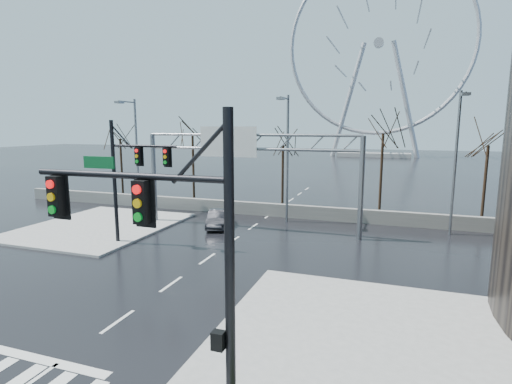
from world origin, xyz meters
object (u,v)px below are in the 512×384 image
at_px(ferris_wheel, 378,51).
at_px(signal_mast_far, 128,171).
at_px(signal_mast_near, 176,242).
at_px(sign_gantry, 243,160).
at_px(car, 218,219).

bearing_deg(ferris_wheel, signal_mast_far, -97.20).
relative_size(signal_mast_near, sign_gantry, 0.49).
height_order(signal_mast_near, sign_gantry, signal_mast_near).
height_order(signal_mast_near, signal_mast_far, same).
bearing_deg(sign_gantry, signal_mast_far, -132.47).
distance_m(sign_gantry, ferris_wheel, 82.91).
xyz_separation_m(signal_mast_near, signal_mast_far, (-11.01, 13.00, -0.04)).
relative_size(signal_mast_near, signal_mast_far, 1.00).
xyz_separation_m(sign_gantry, car, (-2.13, 0.05, -4.53)).
height_order(ferris_wheel, car, ferris_wheel).
xyz_separation_m(signal_mast_near, ferris_wheel, (-0.14, 99.04, 21.26)).
bearing_deg(car, signal_mast_far, -136.02).
bearing_deg(signal_mast_near, ferris_wheel, 90.08).
relative_size(signal_mast_far, ferris_wheel, 0.16).
bearing_deg(sign_gantry, ferris_wheel, 86.16).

